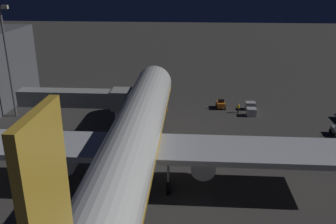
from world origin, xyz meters
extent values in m
plane|color=#383533|center=(0.00, 0.00, 0.00)|extent=(320.00, 320.00, 0.00)
cylinder|color=silver|center=(0.00, 6.81, 6.20)|extent=(6.11, 50.54, 6.11)
sphere|color=silver|center=(0.00, -18.46, 6.20)|extent=(5.99, 5.99, 5.99)
cube|color=gold|center=(0.00, 6.81, 5.74)|extent=(6.17, 48.52, 0.50)
cube|color=black|center=(0.00, -16.63, 7.27)|extent=(3.36, 1.40, 0.90)
cube|color=#B7BABF|center=(0.00, 6.24, 5.13)|extent=(50.08, 7.14, 0.70)
cube|color=gold|center=(0.00, 31.08, 14.13)|extent=(0.50, 4.80, 9.74)
cylinder|color=#B7BABF|center=(-8.33, 5.24, 3.18)|extent=(2.91, 4.99, 2.91)
cylinder|color=black|center=(-8.33, 2.74, 3.18)|extent=(2.47, 0.15, 2.47)
cylinder|color=#B7BABF|center=(8.33, 5.24, 3.18)|extent=(2.91, 4.99, 2.91)
cylinder|color=black|center=(8.33, 2.74, 3.18)|extent=(2.47, 0.15, 2.47)
cylinder|color=#B7BABF|center=(0.00, -14.96, 2.47)|extent=(0.28, 0.28, 2.55)
cylinder|color=black|center=(0.00, -14.96, 0.60)|extent=(0.45, 1.20, 1.20)
cylinder|color=#B7BABF|center=(-4.20, 7.24, 2.47)|extent=(0.28, 0.28, 2.55)
cylinder|color=black|center=(-4.20, 6.59, 0.60)|extent=(0.45, 1.20, 1.20)
cylinder|color=black|center=(-4.20, 7.89, 0.60)|extent=(0.45, 1.20, 1.20)
cylinder|color=#B7BABF|center=(4.20, 7.24, 2.47)|extent=(0.28, 0.28, 2.55)
cylinder|color=black|center=(4.20, 6.59, 0.60)|extent=(0.45, 1.20, 1.20)
cylinder|color=black|center=(4.20, 7.89, 0.60)|extent=(0.45, 1.20, 1.20)
cube|color=#9E9E99|center=(12.35, -8.60, 6.20)|extent=(16.49, 2.60, 2.50)
cube|color=#9E9E99|center=(4.10, -8.60, 6.20)|extent=(3.20, 3.40, 3.00)
cube|color=black|center=(2.70, -8.60, 6.20)|extent=(0.70, 3.20, 2.70)
cylinder|color=#B7BABF|center=(5.10, -8.60, 2.48)|extent=(0.56, 0.56, 4.95)
cylinder|color=black|center=(4.50, -8.60, 0.30)|extent=(0.25, 0.60, 0.60)
cylinder|color=black|center=(5.70, -8.60, 0.30)|extent=(0.25, 0.60, 0.60)
cylinder|color=#59595E|center=(25.50, -15.80, 9.61)|extent=(0.40, 0.40, 19.23)
cube|color=#F9EFC6|center=(24.60, -15.80, 19.48)|extent=(1.10, 0.50, 0.60)
cylinder|color=black|center=(-29.79, -11.82, 0.35)|extent=(0.24, 0.70, 0.70)
cylinder|color=black|center=(-29.79, -9.96, 0.35)|extent=(0.24, 0.70, 0.70)
cube|color=orange|center=(-12.53, -22.62, 0.80)|extent=(1.50, 2.42, 0.90)
cube|color=black|center=(-12.53, -22.26, 1.60)|extent=(1.20, 0.20, 0.70)
cylinder|color=black|center=(-13.34, -23.47, 0.35)|extent=(0.24, 0.70, 0.70)
cylinder|color=black|center=(-11.72, -23.47, 0.35)|extent=(0.24, 0.70, 0.70)
cylinder|color=black|center=(-13.34, -21.77, 0.35)|extent=(0.24, 0.70, 0.70)
cylinder|color=black|center=(-11.72, -21.77, 0.35)|extent=(0.24, 0.70, 0.70)
cube|color=#B7BABF|center=(-17.88, -18.89, 0.73)|extent=(1.70, 1.65, 1.45)
cube|color=#B7BABF|center=(-18.19, -22.29, 0.74)|extent=(1.86, 1.52, 1.48)
cylinder|color=black|center=(-15.65, -20.25, 0.46)|extent=(0.28, 0.28, 0.93)
cylinder|color=yellow|center=(-15.65, -20.25, 1.24)|extent=(0.40, 0.40, 0.63)
sphere|color=tan|center=(-15.65, -20.25, 1.67)|extent=(0.24, 0.24, 0.24)
sphere|color=orange|center=(-15.65, -20.25, 1.72)|extent=(0.23, 0.23, 0.23)
cone|color=orange|center=(-2.20, -20.46, 0.28)|extent=(0.36, 0.36, 0.55)
cone|color=orange|center=(2.20, -20.46, 0.28)|extent=(0.36, 0.36, 0.55)
camera|label=1|loc=(-6.72, 45.40, 24.53)|focal=39.21mm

